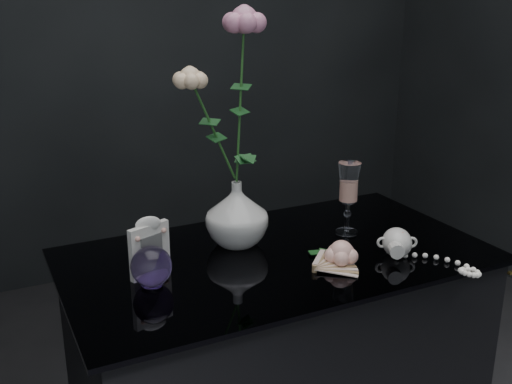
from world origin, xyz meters
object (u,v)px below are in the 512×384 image
loose_rose (341,253)px  pearl_jar (397,241)px  picture_frame (149,246)px  wine_glass (348,199)px  paperweight (151,266)px  vase (237,214)px

loose_rose → pearl_jar: (0.15, -0.02, 0.01)m
picture_frame → pearl_jar: size_ratio=0.56×
wine_glass → loose_rose: size_ratio=1.12×
paperweight → pearl_jar: 0.60m
picture_frame → paperweight: bearing=-122.8°
pearl_jar → paperweight: bearing=-165.0°
wine_glass → loose_rose: bearing=-128.2°
vase → wine_glass: (0.30, -0.06, 0.01)m
wine_glass → pearl_jar: (0.03, -0.18, -0.06)m
vase → pearl_jar: bearing=-36.0°
vase → pearl_jar: 0.41m
wine_glass → picture_frame: (-0.55, -0.02, -0.03)m
vase → paperweight: 0.30m
wine_glass → pearl_jar: bearing=-81.2°
pearl_jar → picture_frame: bearing=-169.9°
wine_glass → paperweight: 0.57m
wine_glass → pearl_jar: size_ratio=0.76×
paperweight → pearl_jar: bearing=-10.4°
loose_rose → pearl_jar: bearing=-27.0°
picture_frame → pearl_jar: picture_frame is taller
vase → loose_rose: vase is taller
vase → wine_glass: 0.31m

